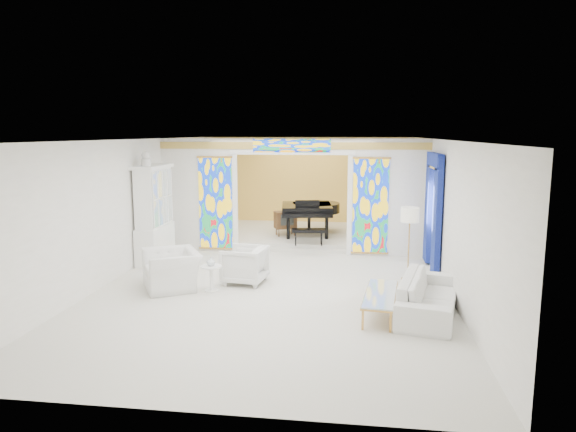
# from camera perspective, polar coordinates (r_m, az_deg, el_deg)

# --- Properties ---
(floor) EXTENTS (12.00, 12.00, 0.00)m
(floor) POSITION_cam_1_polar(r_m,az_deg,el_deg) (11.76, -0.76, -6.29)
(floor) COLOR beige
(floor) RESTS_ON ground
(ceiling) EXTENTS (7.00, 12.00, 0.02)m
(ceiling) POSITION_cam_1_polar(r_m,az_deg,el_deg) (11.33, -0.79, 8.49)
(ceiling) COLOR white
(ceiling) RESTS_ON wall_back
(wall_back) EXTENTS (7.00, 0.02, 3.00)m
(wall_back) POSITION_cam_1_polar(r_m,az_deg,el_deg) (17.37, 2.09, 3.79)
(wall_back) COLOR white
(wall_back) RESTS_ON floor
(wall_front) EXTENTS (7.00, 0.02, 3.00)m
(wall_front) POSITION_cam_1_polar(r_m,az_deg,el_deg) (5.70, -9.56, -7.69)
(wall_front) COLOR white
(wall_front) RESTS_ON floor
(wall_left) EXTENTS (0.02, 12.00, 3.00)m
(wall_left) POSITION_cam_1_polar(r_m,az_deg,el_deg) (12.44, -16.94, 1.22)
(wall_left) COLOR white
(wall_left) RESTS_ON floor
(wall_right) EXTENTS (0.02, 12.00, 3.00)m
(wall_right) POSITION_cam_1_polar(r_m,az_deg,el_deg) (11.48, 16.78, 0.59)
(wall_right) COLOR white
(wall_right) RESTS_ON floor
(partition_wall) EXTENTS (7.00, 0.22, 3.00)m
(partition_wall) POSITION_cam_1_polar(r_m,az_deg,el_deg) (13.39, 0.46, 2.83)
(partition_wall) COLOR white
(partition_wall) RESTS_ON floor
(stained_glass_left) EXTENTS (0.90, 0.04, 2.40)m
(stained_glass_left) POSITION_cam_1_polar(r_m,az_deg,el_deg) (13.73, -8.04, 1.41)
(stained_glass_left) COLOR gold
(stained_glass_left) RESTS_ON partition_wall
(stained_glass_right) EXTENTS (0.90, 0.04, 2.40)m
(stained_glass_right) POSITION_cam_1_polar(r_m,az_deg,el_deg) (13.24, 9.16, 1.10)
(stained_glass_right) COLOR gold
(stained_glass_right) RESTS_ON partition_wall
(stained_glass_transom) EXTENTS (2.00, 0.04, 0.34)m
(stained_glass_transom) POSITION_cam_1_polar(r_m,az_deg,el_deg) (13.21, 0.41, 7.82)
(stained_glass_transom) COLOR gold
(stained_glass_transom) RESTS_ON partition_wall
(alcove_platform) EXTENTS (6.80, 3.80, 0.18)m
(alcove_platform) POSITION_cam_1_polar(r_m,az_deg,el_deg) (15.70, 1.40, -1.99)
(alcove_platform) COLOR beige
(alcove_platform) RESTS_ON floor
(gold_curtain_back) EXTENTS (6.70, 0.10, 2.90)m
(gold_curtain_back) POSITION_cam_1_polar(r_m,az_deg,el_deg) (17.25, 2.05, 3.75)
(gold_curtain_back) COLOR gold
(gold_curtain_back) RESTS_ON wall_back
(chandelier) EXTENTS (0.48, 0.48, 0.30)m
(chandelier) POSITION_cam_1_polar(r_m,az_deg,el_deg) (15.29, 2.14, 6.99)
(chandelier) COLOR #C08C43
(chandelier) RESTS_ON ceiling
(blue_drapes) EXTENTS (0.14, 1.85, 2.65)m
(blue_drapes) POSITION_cam_1_polar(r_m,az_deg,el_deg) (12.14, 15.82, 1.46)
(blue_drapes) COLOR navy
(blue_drapes) RESTS_ON wall_right
(china_cabinet) EXTENTS (0.56, 1.46, 2.72)m
(china_cabinet) POSITION_cam_1_polar(r_m,az_deg,el_deg) (12.92, -14.64, 0.13)
(china_cabinet) COLOR white
(china_cabinet) RESTS_ON floor
(armchair_left) EXTENTS (1.49, 1.55, 0.77)m
(armchair_left) POSITION_cam_1_polar(r_m,az_deg,el_deg) (10.79, -12.77, -5.83)
(armchair_left) COLOR silver
(armchair_left) RESTS_ON floor
(armchair_right) EXTENTS (0.96, 0.94, 0.78)m
(armchair_right) POSITION_cam_1_polar(r_m,az_deg,el_deg) (10.91, -4.85, -5.42)
(armchair_right) COLOR white
(armchair_right) RESTS_ON floor
(sofa) EXTENTS (1.38, 2.44, 0.67)m
(sofa) POSITION_cam_1_polar(r_m,az_deg,el_deg) (9.41, 15.37, -8.49)
(sofa) COLOR white
(sofa) RESTS_ON floor
(side_table) EXTENTS (0.54, 0.54, 0.52)m
(side_table) POSITION_cam_1_polar(r_m,az_deg,el_deg) (10.44, -8.53, -6.45)
(side_table) COLOR white
(side_table) RESTS_ON floor
(vase) EXTENTS (0.18, 0.18, 0.18)m
(vase) POSITION_cam_1_polar(r_m,az_deg,el_deg) (10.37, -8.56, -4.99)
(vase) COLOR white
(vase) RESTS_ON side_table
(coffee_table) EXTENTS (0.73, 1.78, 0.39)m
(coffee_table) POSITION_cam_1_polar(r_m,az_deg,el_deg) (9.20, 10.24, -8.60)
(coffee_table) COLOR silver
(coffee_table) RESTS_ON floor
(floor_lamp) EXTENTS (0.39, 0.39, 1.58)m
(floor_lamp) POSITION_cam_1_polar(r_m,az_deg,el_deg) (11.21, 13.39, -0.24)
(floor_lamp) COLOR #C08C43
(floor_lamp) RESTS_ON floor
(grand_piano) EXTENTS (1.85, 2.87, 1.09)m
(grand_piano) POSITION_cam_1_polar(r_m,az_deg,el_deg) (15.16, 2.57, 0.76)
(grand_piano) COLOR black
(grand_piano) RESTS_ON alcove_platform
(tv_console) EXTENTS (0.72, 0.62, 0.70)m
(tv_console) POSITION_cam_1_polar(r_m,az_deg,el_deg) (14.94, -0.30, -0.44)
(tv_console) COLOR brown
(tv_console) RESTS_ON alcove_platform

